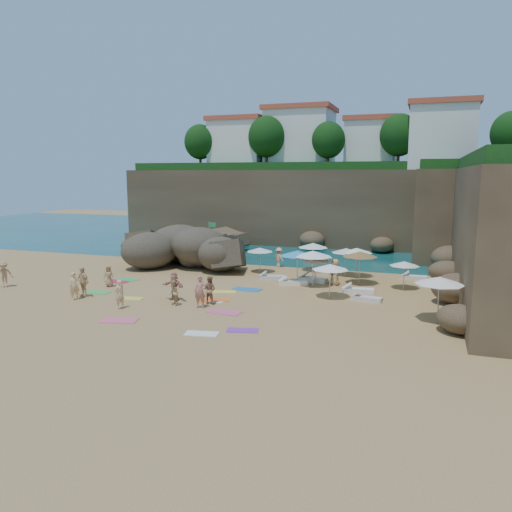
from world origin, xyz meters
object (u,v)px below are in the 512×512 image
(parasol_2, at_px, (313,245))
(person_stand_4, at_px, (335,272))
(person_stand_5, at_px, (214,249))
(parasol_1, at_px, (260,250))
(lounger_0, at_px, (272,278))
(person_stand_1, at_px, (210,290))
(person_stand_3, at_px, (333,271))
(rock_outcrop, at_px, (196,267))
(flag_pole, at_px, (210,236))
(person_stand_0, at_px, (75,286))
(person_stand_2, at_px, (279,257))
(parasol_0, at_px, (346,251))
(person_stand_6, at_px, (119,294))

(parasol_2, bearing_deg, person_stand_4, -60.14)
(person_stand_5, bearing_deg, parasol_1, -64.92)
(parasol_1, relative_size, lounger_0, 1.09)
(lounger_0, relative_size, person_stand_5, 1.00)
(person_stand_1, bearing_deg, person_stand_5, -61.48)
(lounger_0, bearing_deg, person_stand_3, -14.51)
(parasol_2, height_order, person_stand_5, parasol_2)
(rock_outcrop, height_order, parasol_1, parasol_1)
(flag_pole, height_order, parasol_1, flag_pole)
(person_stand_4, distance_m, person_stand_5, 13.82)
(person_stand_5, bearing_deg, person_stand_0, -126.78)
(person_stand_2, relative_size, person_stand_4, 0.89)
(parasol_0, distance_m, person_stand_6, 17.29)
(lounger_0, height_order, person_stand_3, person_stand_3)
(person_stand_3, xyz_separation_m, person_stand_6, (-10.35, -10.36, -0.05))
(lounger_0, height_order, person_stand_5, person_stand_5)
(rock_outcrop, distance_m, person_stand_6, 13.30)
(person_stand_0, height_order, person_stand_2, person_stand_0)
(person_stand_5, xyz_separation_m, person_stand_6, (1.51, -16.80, -0.10))
(flag_pole, xyz_separation_m, person_stand_6, (1.60, -16.21, -1.38))
(parasol_2, relative_size, person_stand_5, 1.25)
(parasol_1, bearing_deg, person_stand_0, -124.08)
(rock_outcrop, height_order, person_stand_4, person_stand_4)
(rock_outcrop, relative_size, parasol_0, 3.56)
(person_stand_1, height_order, person_stand_6, person_stand_6)
(rock_outcrop, height_order, person_stand_5, person_stand_5)
(flag_pole, height_order, parasol_2, flag_pole)
(parasol_0, distance_m, parasol_2, 2.94)
(person_stand_2, xyz_separation_m, person_stand_3, (5.39, -4.95, 0.09))
(person_stand_2, bearing_deg, parasol_0, -159.17)
(person_stand_1, xyz_separation_m, person_stand_3, (5.97, 7.66, 0.06))
(parasol_2, height_order, person_stand_0, parasol_2)
(parasol_0, distance_m, person_stand_5, 12.70)
(person_stand_1, distance_m, person_stand_4, 9.58)
(parasol_2, height_order, lounger_0, parasol_2)
(person_stand_4, bearing_deg, person_stand_0, -84.67)
(parasol_0, height_order, lounger_0, parasol_0)
(parasol_0, relative_size, person_stand_0, 1.30)
(flag_pole, relative_size, person_stand_0, 2.05)
(parasol_1, xyz_separation_m, person_stand_6, (-4.18, -12.63, -0.94))
(parasol_2, relative_size, person_stand_2, 1.46)
(rock_outcrop, height_order, person_stand_1, person_stand_1)
(person_stand_1, relative_size, person_stand_3, 0.93)
(person_stand_0, bearing_deg, person_stand_5, 27.95)
(rock_outcrop, height_order, lounger_0, rock_outcrop)
(rock_outcrop, distance_m, person_stand_4, 12.58)
(person_stand_2, height_order, person_stand_6, person_stand_6)
(parasol_1, xyz_separation_m, person_stand_1, (0.20, -9.93, -0.95))
(person_stand_2, relative_size, person_stand_3, 0.90)
(person_stand_5, bearing_deg, person_stand_3, -57.16)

